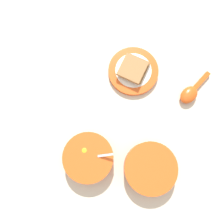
{
  "coord_description": "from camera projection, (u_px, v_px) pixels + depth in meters",
  "views": [
    {
      "loc": [
        -0.09,
        -0.12,
        0.76
      ],
      "look_at": [
        -0.04,
        0.0,
        0.02
      ],
      "focal_mm": 35.0,
      "sensor_mm": 36.0,
      "label": 1
    }
  ],
  "objects": [
    {
      "name": "toast_plate",
      "position": [
        133.0,
        71.0,
        0.79
      ],
      "size": [
        0.18,
        0.18,
        0.02
      ],
      "color": "#DB5119",
      "rests_on": "ground_plane"
    },
    {
      "name": "congee_bowl",
      "position": [
        150.0,
        168.0,
        0.71
      ],
      "size": [
        0.17,
        0.17,
        0.05
      ],
      "color": "#DB5119",
      "rests_on": "ground_plane"
    },
    {
      "name": "toast_sandwich",
      "position": [
        134.0,
        69.0,
        0.77
      ],
      "size": [
        0.13,
        0.12,
        0.03
      ],
      "color": "brown",
      "rests_on": "toast_plate"
    },
    {
      "name": "ground_plane",
      "position": [
        123.0,
        110.0,
        0.77
      ],
      "size": [
        3.0,
        3.0,
        0.0
      ],
      "primitive_type": "plane",
      "color": "beige"
    },
    {
      "name": "egg_bowl",
      "position": [
        89.0,
        157.0,
        0.72
      ],
      "size": [
        0.16,
        0.16,
        0.08
      ],
      "color": "#DB5119",
      "rests_on": "ground_plane"
    },
    {
      "name": "soup_spoon",
      "position": [
        191.0,
        93.0,
        0.77
      ],
      "size": [
        0.15,
        0.09,
        0.03
      ],
      "color": "#DB5119",
      "rests_on": "ground_plane"
    }
  ]
}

